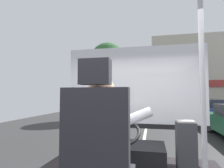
{
  "coord_description": "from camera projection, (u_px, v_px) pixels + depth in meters",
  "views": [
    {
      "loc": [
        0.31,
        -1.71,
        1.77
      ],
      "look_at": [
        -0.36,
        1.39,
        1.95
      ],
      "focal_mm": 29.23,
      "sensor_mm": 36.0,
      "label": 1
    }
  ],
  "objects": [
    {
      "name": "ground",
      "position": [
        146.0,
        127.0,
        10.21
      ],
      "size": [
        18.0,
        44.0,
        0.06
      ],
      "color": "#2C2C2C"
    },
    {
      "name": "driver_seat",
      "position": [
        99.0,
        164.0,
        1.34
      ],
      "size": [
        0.48,
        0.48,
        1.32
      ],
      "color": "black",
      "rests_on": "bus_floor"
    },
    {
      "name": "bus_driver",
      "position": [
        103.0,
        137.0,
        1.46
      ],
      "size": [
        0.81,
        0.57,
        0.76
      ],
      "color": "black",
      "rests_on": "driver_seat"
    },
    {
      "name": "steering_console",
      "position": [
        123.0,
        158.0,
        2.44
      ],
      "size": [
        1.1,
        0.95,
        0.77
      ],
      "color": "black",
      "rests_on": "bus_floor"
    },
    {
      "name": "handrail_pole",
      "position": [
        203.0,
        107.0,
        1.51
      ],
      "size": [
        0.04,
        0.04,
        1.92
      ],
      "color": "#B7B7BC",
      "rests_on": "bus_floor"
    },
    {
      "name": "fare_box",
      "position": [
        186.0,
        151.0,
        2.27
      ],
      "size": [
        0.23,
        0.22,
        0.74
      ],
      "color": "#333338",
      "rests_on": "bus_floor"
    },
    {
      "name": "windshield_panel",
      "position": [
        134.0,
        96.0,
        3.31
      ],
      "size": [
        2.5,
        0.08,
        1.48
      ],
      "color": "white"
    },
    {
      "name": "street_tree",
      "position": [
        108.0,
        61.0,
        13.79
      ],
      "size": [
        2.64,
        2.64,
        5.69
      ],
      "color": "#4C3828",
      "rests_on": "ground"
    },
    {
      "name": "shop_building",
      "position": [
        218.0,
        75.0,
        18.16
      ],
      "size": [
        12.9,
        4.55,
        7.41
      ],
      "color": "#BCB29E",
      "rests_on": "ground"
    },
    {
      "name": "parked_car_blue",
      "position": [
        209.0,
        110.0,
        12.05
      ],
      "size": [
        2.01,
        4.27,
        1.47
      ],
      "color": "navy",
      "rests_on": "ground"
    }
  ]
}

